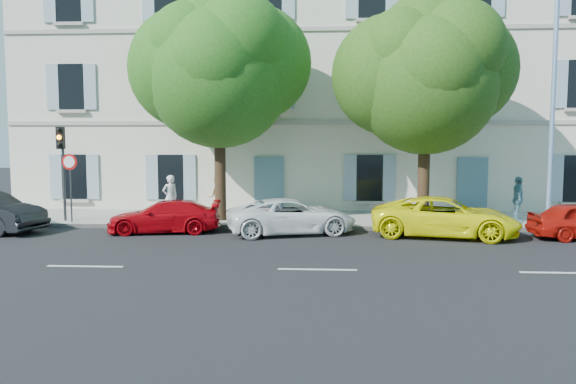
# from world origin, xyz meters

# --- Properties ---
(ground) EXTENTS (90.00, 90.00, 0.00)m
(ground) POSITION_xyz_m (0.00, 0.00, 0.00)
(ground) COLOR black
(sidewalk) EXTENTS (36.00, 4.50, 0.15)m
(sidewalk) POSITION_xyz_m (0.00, 4.45, 0.07)
(sidewalk) COLOR #A09E96
(sidewalk) RESTS_ON ground
(kerb) EXTENTS (36.00, 0.16, 0.16)m
(kerb) POSITION_xyz_m (0.00, 2.28, 0.08)
(kerb) COLOR #9E998E
(kerb) RESTS_ON ground
(building) EXTENTS (28.00, 7.00, 12.00)m
(building) POSITION_xyz_m (0.00, 10.20, 6.00)
(building) COLOR beige
(building) RESTS_ON ground
(car_red_coupe) EXTENTS (4.10, 2.12, 1.14)m
(car_red_coupe) POSITION_xyz_m (-5.42, 1.36, 0.57)
(car_red_coupe) COLOR #A8040C
(car_red_coupe) RESTS_ON ground
(car_white_coupe) EXTENTS (4.85, 3.20, 1.24)m
(car_white_coupe) POSITION_xyz_m (-0.94, 1.33, 0.62)
(car_white_coupe) COLOR white
(car_white_coupe) RESTS_ON ground
(car_yellow_supercar) EXTENTS (5.21, 3.20, 1.35)m
(car_yellow_supercar) POSITION_xyz_m (4.26, 1.06, 0.67)
(car_yellow_supercar) COLOR #F8F30A
(car_yellow_supercar) RESTS_ON ground
(tree_left) EXTENTS (5.56, 5.56, 8.62)m
(tree_left) POSITION_xyz_m (-3.82, 3.59, 5.70)
(tree_left) COLOR #3A2819
(tree_left) RESTS_ON sidewalk
(tree_right) EXTENTS (5.23, 5.23, 8.06)m
(tree_right) POSITION_xyz_m (3.83, 2.81, 5.32)
(tree_right) COLOR #3A2819
(tree_right) RESTS_ON sidewalk
(traffic_light) EXTENTS (0.29, 0.41, 3.60)m
(traffic_light) POSITION_xyz_m (-9.78, 2.90, 2.76)
(traffic_light) COLOR #383A3D
(traffic_light) RESTS_ON sidewalk
(road_sign) EXTENTS (0.60, 0.10, 2.58)m
(road_sign) POSITION_xyz_m (-9.35, 2.61, 2.01)
(road_sign) COLOR #383A3D
(road_sign) RESTS_ON sidewalk
(street_lamp) EXTENTS (0.28, 1.74, 8.16)m
(street_lamp) POSITION_xyz_m (8.28, 2.50, 4.78)
(street_lamp) COLOR #7293BF
(street_lamp) RESTS_ON sidewalk
(pedestrian_a) EXTENTS (0.75, 0.73, 1.74)m
(pedestrian_a) POSITION_xyz_m (-5.83, 3.66, 1.02)
(pedestrian_a) COLOR white
(pedestrian_a) RESTS_ON sidewalk
(pedestrian_b) EXTENTS (0.84, 0.66, 1.72)m
(pedestrian_b) POSITION_xyz_m (-3.99, 3.85, 1.01)
(pedestrian_b) COLOR tan
(pedestrian_b) RESTS_ON sidewalk
(pedestrian_c) EXTENTS (0.60, 1.07, 1.73)m
(pedestrian_c) POSITION_xyz_m (7.54, 3.65, 1.02)
(pedestrian_c) COLOR teal
(pedestrian_c) RESTS_ON sidewalk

